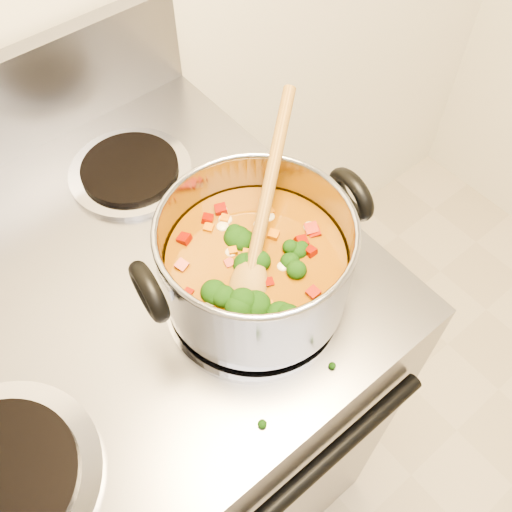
# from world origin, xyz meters

# --- Properties ---
(electric_range) EXTENTS (0.75, 0.68, 1.08)m
(electric_range) POSITION_xyz_m (0.06, 1.16, 0.47)
(electric_range) COLOR gray
(electric_range) RESTS_ON ground
(stockpot) EXTENTS (0.30, 0.24, 0.14)m
(stockpot) POSITION_xyz_m (0.25, 1.02, 1.00)
(stockpot) COLOR #9A9AA1
(stockpot) RESTS_ON electric_range
(wooden_spoon) EXTENTS (0.24, 0.20, 0.12)m
(wooden_spoon) POSITION_xyz_m (0.26, 1.03, 1.03)
(wooden_spoon) COLOR olive
(wooden_spoon) RESTS_ON stockpot
(cooktop_crumbs) EXTENTS (0.35, 0.06, 0.01)m
(cooktop_crumbs) POSITION_xyz_m (0.22, 0.94, 0.92)
(cooktop_crumbs) COLOR black
(cooktop_crumbs) RESTS_ON electric_range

